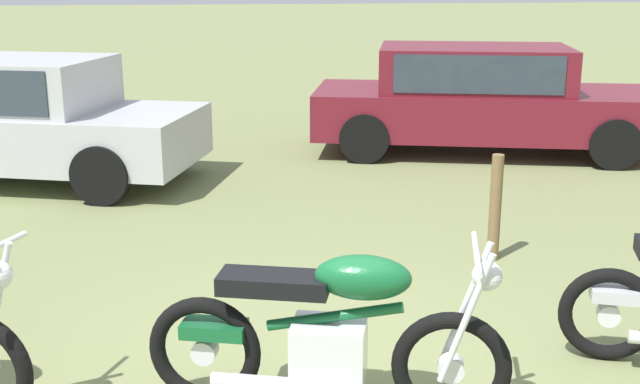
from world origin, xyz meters
name	(u,v)px	position (x,y,z in m)	size (l,w,h in m)	color
motorcycle_green	(330,334)	(0.01, -0.19, 0.48)	(1.95, 0.86, 1.02)	black
car_silver	(12,113)	(-2.87, 5.44, 0.80)	(4.47, 2.90, 1.43)	#B2B5BA
car_burgundy	(479,94)	(3.01, 6.16, 0.80)	(4.80, 2.83, 1.43)	maroon
fence_post_wooden	(495,208)	(1.76, 2.05, 0.46)	(0.10, 0.10, 0.92)	brown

